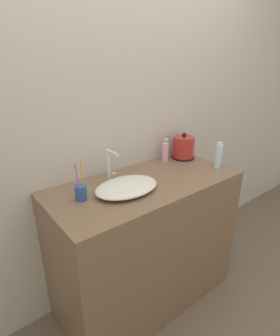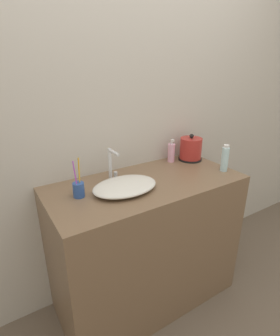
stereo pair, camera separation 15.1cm
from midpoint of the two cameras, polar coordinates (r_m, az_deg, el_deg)
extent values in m
plane|color=#6B5B4C|center=(1.98, 4.60, -30.36)|extent=(12.00, 12.00, 0.00)
cube|color=beige|center=(1.70, -7.68, 12.75)|extent=(6.00, 0.04, 2.60)
cube|color=brown|center=(1.81, -1.18, -16.07)|extent=(1.19, 0.56, 0.90)
ellipsoid|color=silver|center=(1.46, -5.89, -4.13)|extent=(0.37, 0.27, 0.05)
cylinder|color=silver|center=(1.57, -9.59, 0.55)|extent=(0.02, 0.02, 0.20)
cylinder|color=silver|center=(1.50, -8.74, 3.13)|extent=(0.02, 0.11, 0.02)
cylinder|color=silver|center=(1.62, -8.34, -1.77)|extent=(0.02, 0.02, 0.04)
cylinder|color=black|center=(1.98, 7.17, 2.32)|extent=(0.17, 0.17, 0.01)
cylinder|color=#B22D28|center=(1.96, 7.27, 4.41)|extent=(0.16, 0.16, 0.16)
sphere|color=black|center=(1.93, 7.41, 7.17)|extent=(0.03, 0.03, 0.03)
cylinder|color=#2D519E|center=(1.41, -15.77, -5.28)|extent=(0.06, 0.06, 0.08)
cylinder|color=yellow|center=(1.37, -15.72, -1.95)|extent=(0.01, 0.03, 0.19)
cylinder|color=#B24CCC|center=(1.37, -16.49, -2.55)|extent=(0.01, 0.04, 0.17)
cylinder|color=#EAA8C6|center=(1.89, 3.24, 3.46)|extent=(0.05, 0.05, 0.13)
cylinder|color=white|center=(1.87, 3.29, 5.71)|extent=(0.01, 0.01, 0.02)
cube|color=white|center=(1.86, 3.48, 6.19)|extent=(0.01, 0.03, 0.01)
cylinder|color=silver|center=(1.81, 14.46, 2.43)|extent=(0.05, 0.05, 0.16)
cylinder|color=white|center=(1.79, 14.72, 5.11)|extent=(0.04, 0.04, 0.02)
camera|label=1|loc=(0.08, -92.86, -1.15)|focal=28.00mm
camera|label=2|loc=(0.08, 87.14, 1.15)|focal=28.00mm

